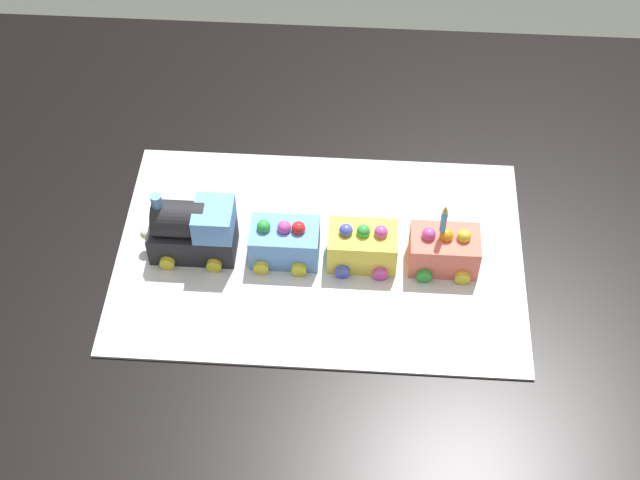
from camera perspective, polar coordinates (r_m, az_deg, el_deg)
ground_plane at (r=2.04m, az=-1.38°, el=-12.96°), size 8.00×8.00×0.00m
dining_table at (r=1.50m, az=-1.83°, el=-1.89°), size 1.40×1.00×0.74m
cake_board at (r=1.38m, az=-0.00°, el=-0.85°), size 0.60×0.40×0.00m
cake_locomotive at (r=1.36m, az=-7.80°, el=0.63°), size 0.14×0.08×0.12m
cake_car_hopper_sky_blue at (r=1.36m, az=-2.36°, el=-0.11°), size 0.10×0.08×0.07m
cake_car_gondola_lemon at (r=1.35m, az=2.63°, el=-0.35°), size 0.10×0.08×0.07m
cake_car_tanker_coral at (r=1.36m, az=7.61°, el=-0.59°), size 0.10×0.08×0.07m
birthday_candle at (r=1.31m, az=7.61°, el=1.30°), size 0.01×0.01×0.05m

